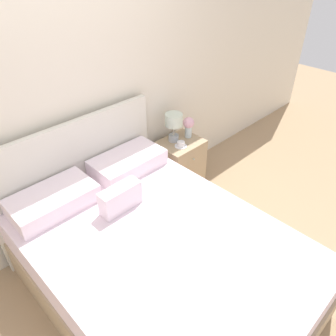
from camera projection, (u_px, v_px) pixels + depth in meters
name	position (u px, v px, depth m)	size (l,w,h in m)	color
ground_plane	(88.00, 223.00, 3.19)	(12.00, 12.00, 0.00)	tan
wall_back	(58.00, 95.00, 2.47)	(8.00, 0.06, 2.60)	silver
bed	(154.00, 259.00, 2.44)	(1.52, 2.08, 1.11)	tan
nightstand	(180.00, 164.00, 3.52)	(0.45, 0.39, 0.56)	tan
table_lamp	(174.00, 123.00, 3.26)	(0.18, 0.18, 0.30)	#A8B2BC
flower_vase	(189.00, 125.00, 3.37)	(0.12, 0.12, 0.22)	silver
teacup	(181.00, 144.00, 3.27)	(0.12, 0.12, 0.05)	white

